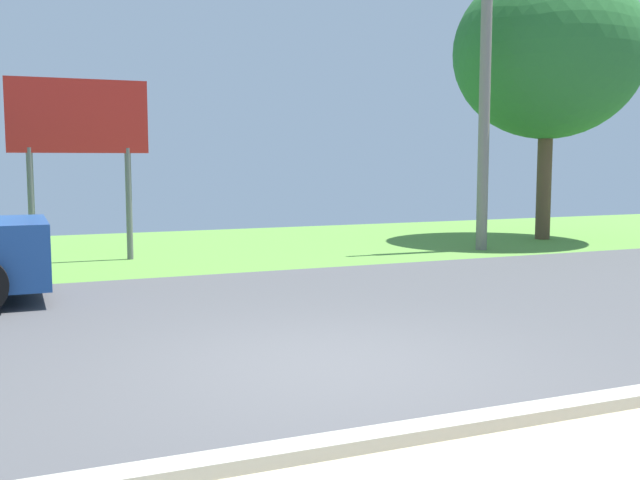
{
  "coord_description": "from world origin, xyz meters",
  "views": [
    {
      "loc": [
        -2.81,
        -6.44,
        1.97
      ],
      "look_at": [
        0.3,
        1.0,
        1.1
      ],
      "focal_mm": 41.72,
      "sensor_mm": 36.0,
      "label": 1
    }
  ],
  "objects": [
    {
      "name": "ground_plane",
      "position": [
        0.0,
        2.95,
        -0.05
      ],
      "size": [
        40.0,
        22.0,
        0.2
      ],
      "color": "#4C4C4F"
    },
    {
      "name": "utility_pole",
      "position": [
        6.73,
        7.18,
        3.64
      ],
      "size": [
        1.8,
        0.24,
        6.92
      ],
      "color": "gray",
      "rests_on": "ground_plane"
    },
    {
      "name": "roadside_billboard",
      "position": [
        -1.55,
        8.55,
        2.55
      ],
      "size": [
        2.6,
        0.12,
        3.5
      ],
      "color": "slate",
      "rests_on": "ground_plane"
    },
    {
      "name": "tree_right_mid",
      "position": [
        9.44,
        8.45,
        4.55
      ],
      "size": [
        4.6,
        4.6,
        6.66
      ],
      "color": "brown",
      "rests_on": "ground_plane"
    }
  ]
}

